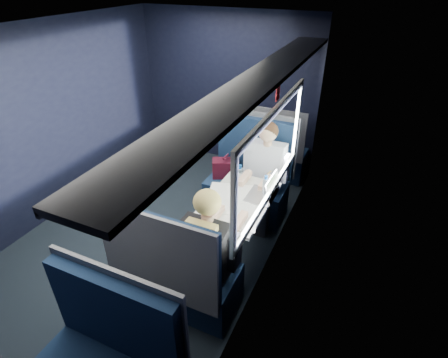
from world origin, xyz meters
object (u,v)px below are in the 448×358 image
at_px(table, 236,205).
at_px(laptop, 266,192).
at_px(seat_bay_far, 178,275).
at_px(bottle_small, 265,186).
at_px(cup, 273,188).
at_px(seat_row_front, 271,152).
at_px(man, 264,171).
at_px(woman, 211,245).
at_px(seat_bay_near, 248,181).

bearing_deg(table, laptop, 30.46).
bearing_deg(seat_bay_far, bottle_small, 69.28).
distance_m(laptop, cup, 0.15).
height_order(seat_row_front, man, man).
bearing_deg(laptop, seat_row_front, 105.37).
bearing_deg(seat_row_front, woman, -84.30).
distance_m(laptop, bottle_small, 0.08).
distance_m(woman, cup, 1.04).
distance_m(seat_bay_far, laptop, 1.19).
distance_m(seat_bay_near, man, 0.43).
xyz_separation_m(table, seat_row_front, (-0.18, 1.80, -0.25)).
bearing_deg(woman, seat_row_front, 95.70).
distance_m(table, seat_bay_near, 0.93).
bearing_deg(seat_bay_near, man, -33.47).
xyz_separation_m(seat_bay_far, woman, (0.25, 0.17, 0.31)).
xyz_separation_m(table, bottle_small, (0.23, 0.23, 0.17)).
distance_m(man, bottle_small, 0.51).
bearing_deg(cup, bottle_small, -130.34).
bearing_deg(seat_bay_far, table, 78.22).
bearing_deg(seat_bay_near, seat_bay_far, -89.60).
bearing_deg(table, seat_row_front, 95.80).
distance_m(seat_row_front, woman, 2.54).
bearing_deg(table, cup, 45.45).
height_order(laptop, bottle_small, laptop).
distance_m(seat_bay_far, bottle_small, 1.25).
bearing_deg(laptop, seat_bay_far, -113.57).
height_order(table, man, man).
bearing_deg(table, woman, -84.55).
bearing_deg(cup, laptop, -101.32).
height_order(table, seat_bay_far, seat_bay_far).
bearing_deg(laptop, man, 110.32).
bearing_deg(seat_row_front, bottle_small, -75.09).
xyz_separation_m(seat_bay_near, man, (0.26, -0.17, 0.30)).
xyz_separation_m(table, seat_bay_near, (-0.19, 0.87, -0.24)).
relative_size(man, cup, 16.05).
xyz_separation_m(seat_bay_far, seat_row_front, (0.00, 2.67, -0.00)).
xyz_separation_m(laptop, cup, (0.03, 0.14, -0.03)).
height_order(table, woman, woman).
distance_m(table, seat_row_front, 1.82).
xyz_separation_m(seat_bay_far, man, (0.25, 1.57, 0.30)).
distance_m(seat_row_front, man, 1.17).
bearing_deg(bottle_small, table, -135.78).
bearing_deg(man, seat_bay_far, -99.03).
height_order(seat_bay_near, seat_bay_far, same).
xyz_separation_m(table, laptop, (0.27, 0.16, 0.15)).
xyz_separation_m(table, woman, (0.07, -0.71, 0.06)).
distance_m(seat_bay_far, man, 1.62).
distance_m(table, cup, 0.44).
bearing_deg(bottle_small, man, 109.60).
distance_m(seat_bay_near, cup, 0.83).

